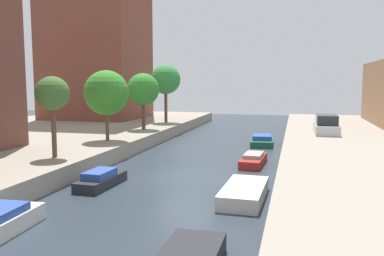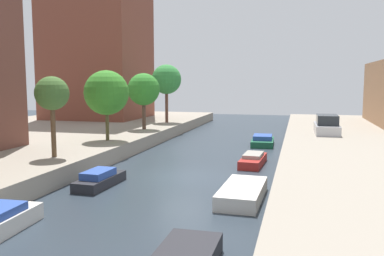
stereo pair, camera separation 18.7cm
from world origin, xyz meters
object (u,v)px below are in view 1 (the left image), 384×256
object	(u,v)px
street_tree_2	(52,94)
moored_boat_left_1	(2,221)
moored_boat_right_2	(244,193)
moored_boat_right_4	(262,141)
street_tree_5	(166,80)
moored_boat_right_3	(253,160)
street_tree_4	(143,90)
apartment_tower_far	(96,15)
moored_boat_left_2	(101,180)
street_tree_3	(106,93)
parked_car	(326,126)

from	to	relation	value
street_tree_2	moored_boat_left_1	xyz separation A→B (m)	(3.07, -7.93, -4.03)
moored_boat_right_2	moored_boat_right_4	world-z (taller)	moored_boat_right_4
street_tree_5	moored_boat_right_3	size ratio (longest dim) A/B	1.56
street_tree_4	street_tree_5	size ratio (longest dim) A/B	0.83
moored_boat_right_3	apartment_tower_far	bearing A→B (deg)	138.23
moored_boat_left_2	moored_boat_right_3	xyz separation A→B (m)	(6.68, 7.06, -0.04)
street_tree_2	moored_boat_right_4	xyz separation A→B (m)	(10.13, 13.40, -4.06)
street_tree_5	moored_boat_right_2	world-z (taller)	street_tree_5
street_tree_2	moored_boat_right_2	bearing A→B (deg)	-11.31
street_tree_4	moored_boat_left_2	bearing A→B (deg)	-76.64
moored_boat_left_2	street_tree_3	bearing A→B (deg)	113.86
moored_boat_right_3	street_tree_5	bearing A→B (deg)	125.91
street_tree_3	street_tree_4	size ratio (longest dim) A/B	1.01
moored_boat_right_4	street_tree_5	bearing A→B (deg)	148.72
moored_boat_right_2	street_tree_2	bearing A→B (deg)	168.69
moored_boat_right_3	moored_boat_right_4	distance (m)	7.98
parked_car	moored_boat_right_3	world-z (taller)	parked_car
moored_boat_left_2	moored_boat_right_2	distance (m)	7.06
street_tree_4	moored_boat_right_2	size ratio (longest dim) A/B	1.16
moored_boat_left_2	moored_boat_right_2	bearing A→B (deg)	-3.92
apartment_tower_far	parked_car	xyz separation A→B (m)	(24.14, -8.36, -10.81)
apartment_tower_far	moored_boat_right_4	xyz separation A→B (m)	(19.23, -9.29, -12.08)
street_tree_5	apartment_tower_far	bearing A→B (deg)	161.00
parked_car	moored_boat_right_4	bearing A→B (deg)	-169.26
parked_car	street_tree_2	bearing A→B (deg)	-136.38
moored_boat_right_4	street_tree_2	bearing A→B (deg)	-127.09
parked_car	moored_boat_right_4	size ratio (longest dim) A/B	1.25
street_tree_4	parked_car	xyz separation A→B (m)	(15.04, 0.99, -2.78)
street_tree_4	moored_boat_right_3	distance (m)	13.57
apartment_tower_far	moored_boat_right_2	bearing A→B (deg)	-51.55
parked_car	moored_boat_left_1	size ratio (longest dim) A/B	1.48
moored_boat_left_1	street_tree_2	bearing A→B (deg)	111.17
parked_car	apartment_tower_far	bearing A→B (deg)	160.90
street_tree_2	street_tree_5	world-z (taller)	street_tree_5
street_tree_4	moored_boat_left_1	distance (m)	21.86
apartment_tower_far	street_tree_2	size ratio (longest dim) A/B	5.22
moored_boat_left_2	moored_boat_right_4	world-z (taller)	same
street_tree_4	street_tree_3	bearing A→B (deg)	-90.00
street_tree_4	moored_boat_right_2	bearing A→B (deg)	-55.57
apartment_tower_far	parked_car	bearing A→B (deg)	-19.10
street_tree_5	moored_boat_right_2	xyz separation A→B (m)	(10.60, -21.67, -4.96)
apartment_tower_far	street_tree_5	size ratio (longest dim) A/B	3.96
apartment_tower_far	moored_boat_right_2	xyz separation A→B (m)	(19.70, -24.81, -12.12)
street_tree_4	moored_boat_left_2	xyz separation A→B (m)	(3.56, -14.98, -4.05)
street_tree_2	street_tree_3	xyz separation A→B (m)	(0.00, 6.41, -0.09)
street_tree_3	moored_boat_left_1	xyz separation A→B (m)	(3.07, -14.34, -3.94)
street_tree_2	moored_boat_right_2	xyz separation A→B (m)	(10.60, -2.12, -4.09)
street_tree_5	moored_boat_left_1	distance (m)	28.08
street_tree_3	street_tree_5	size ratio (longest dim) A/B	0.84
apartment_tower_far	moored_boat_right_2	distance (m)	33.92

